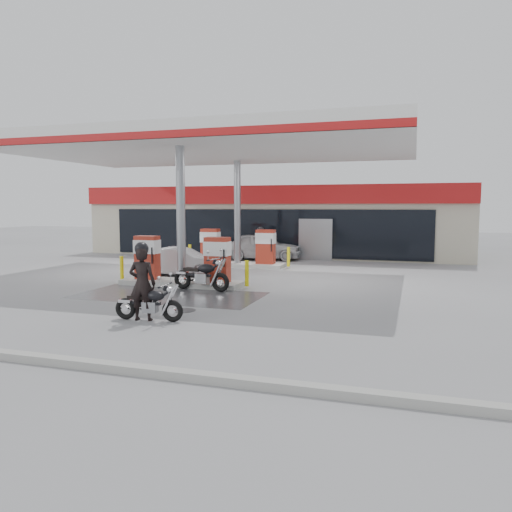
% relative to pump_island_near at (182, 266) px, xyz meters
% --- Properties ---
extents(ground, '(90.00, 90.00, 0.00)m').
position_rel_pump_island_near_xyz_m(ground, '(0.00, -2.00, -0.71)').
color(ground, gray).
rests_on(ground, ground).
extents(wet_patch, '(6.00, 3.00, 0.00)m').
position_rel_pump_island_near_xyz_m(wet_patch, '(0.50, -2.00, -0.71)').
color(wet_patch, '#4C4C4F').
rests_on(wet_patch, ground).
extents(drain_cover, '(0.70, 0.70, 0.01)m').
position_rel_pump_island_near_xyz_m(drain_cover, '(2.00, -4.00, -0.71)').
color(drain_cover, '#38383A').
rests_on(drain_cover, ground).
extents(store_building, '(22.00, 8.22, 4.00)m').
position_rel_pump_island_near_xyz_m(store_building, '(0.01, 13.94, 1.30)').
color(store_building, '#BDB69F').
rests_on(store_building, ground).
extents(canopy, '(16.00, 10.02, 5.51)m').
position_rel_pump_island_near_xyz_m(canopy, '(0.00, 3.00, 4.56)').
color(canopy, silver).
rests_on(canopy, ground).
extents(pump_island_near, '(5.14, 1.30, 1.78)m').
position_rel_pump_island_near_xyz_m(pump_island_near, '(0.00, 0.00, 0.00)').
color(pump_island_near, '#9E9E99').
rests_on(pump_island_near, ground).
extents(pump_island_far, '(5.14, 1.30, 1.78)m').
position_rel_pump_island_near_xyz_m(pump_island_far, '(0.00, 6.00, 0.00)').
color(pump_island_far, '#9E9E99').
rests_on(pump_island_far, ground).
extents(main_motorcycle, '(1.83, 0.70, 0.94)m').
position_rel_pump_island_near_xyz_m(main_motorcycle, '(1.75, -5.37, -0.29)').
color(main_motorcycle, black).
rests_on(main_motorcycle, ground).
extents(biker_main, '(0.75, 0.57, 1.86)m').
position_rel_pump_island_near_xyz_m(biker_main, '(1.56, -5.39, 0.22)').
color(biker_main, black).
rests_on(biker_main, ground).
extents(parked_motorcycle, '(2.18, 0.83, 1.12)m').
position_rel_pump_island_near_xyz_m(parked_motorcycle, '(1.16, -0.80, -0.21)').
color(parked_motorcycle, black).
rests_on(parked_motorcycle, ground).
extents(sedan_white, '(4.50, 2.48, 1.45)m').
position_rel_pump_island_near_xyz_m(sedan_white, '(0.19, 9.20, 0.01)').
color(sedan_white, silver).
rests_on(sedan_white, ground).
extents(attendant, '(0.91, 1.03, 1.78)m').
position_rel_pump_island_near_xyz_m(attendant, '(0.31, 8.80, 0.18)').
color(attendant, '#535358').
rests_on(attendant, ground).
extents(hatchback_silver, '(3.73, 1.69, 1.19)m').
position_rel_pump_island_near_xyz_m(hatchback_silver, '(-1.12, 2.20, -0.12)').
color(hatchback_silver, '#AEB1B7').
rests_on(hatchback_silver, ground).
extents(parked_car_left, '(4.71, 3.29, 1.27)m').
position_rel_pump_island_near_xyz_m(parked_car_left, '(-7.26, 12.00, -0.08)').
color(parked_car_left, '#5A1318').
rests_on(parked_car_left, ground).
extents(parked_car_right, '(3.79, 1.90, 1.03)m').
position_rel_pump_island_near_xyz_m(parked_car_right, '(6.67, 12.00, -0.19)').
color(parked_car_right, maroon).
rests_on(parked_car_right, ground).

